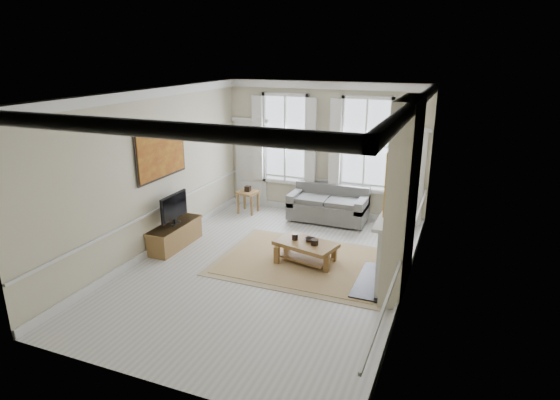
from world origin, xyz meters
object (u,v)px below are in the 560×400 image
at_px(coffee_table, 306,246).
at_px(side_table, 248,195).
at_px(sofa, 329,207).
at_px(tv_stand, 175,235).

bearing_deg(coffee_table, side_table, 149.63).
relative_size(sofa, tv_stand, 1.32).
xyz_separation_m(sofa, side_table, (-2.14, -0.21, 0.11)).
bearing_deg(side_table, coffee_table, -44.41).
height_order(side_table, tv_stand, side_table).
distance_m(sofa, coffee_table, 2.59).
bearing_deg(tv_stand, sofa, 47.10).
distance_m(coffee_table, tv_stand, 2.93).
relative_size(side_table, tv_stand, 0.40).
bearing_deg(tv_stand, side_table, 79.36).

